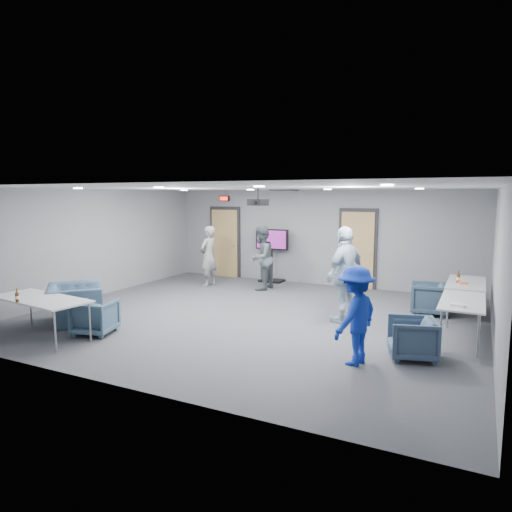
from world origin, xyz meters
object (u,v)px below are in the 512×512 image
at_px(person_d, 356,315).
at_px(bottle_right, 458,278).
at_px(projector, 258,202).
at_px(person_c, 345,275).
at_px(bottle_front, 17,297).
at_px(table_front_left, 41,300).
at_px(chair_front_a, 95,317).
at_px(table_right_a, 466,284).
at_px(chair_right_a, 429,298).
at_px(tv_stand, 272,252).
at_px(person_a, 209,256).
at_px(person_b, 261,258).
at_px(chair_right_c, 412,338).
at_px(table_right_b, 462,303).
at_px(chair_front_b, 75,304).

distance_m(person_d, bottle_right, 3.81).
height_order(person_d, projector, projector).
xyz_separation_m(person_c, bottle_front, (-4.66, -3.85, -0.15)).
xyz_separation_m(table_front_left, bottle_front, (-0.08, -0.39, 0.13)).
xyz_separation_m(chair_front_a, table_right_a, (6.07, 4.46, 0.37)).
xyz_separation_m(chair_right_a, tv_stand, (-4.57, 1.89, 0.55)).
bearing_deg(person_a, chair_front_a, 12.90).
xyz_separation_m(person_d, bottle_front, (-5.43, -1.62, 0.06)).
xyz_separation_m(person_b, person_d, (3.67, -4.35, -0.11)).
relative_size(chair_right_c, table_right_b, 0.41).
bearing_deg(person_c, table_front_left, -33.29).
distance_m(chair_front_a, table_right_b, 6.60).
relative_size(table_right_a, table_right_b, 1.03).
bearing_deg(person_a, bottle_front, 4.30).
height_order(chair_right_a, projector, projector).
xyz_separation_m(person_b, projector, (0.97, -2.17, 1.54)).
bearing_deg(person_c, table_right_b, 101.58).
distance_m(bottle_front, tv_stand, 7.30).
relative_size(person_a, person_d, 1.13).
height_order(table_front_left, tv_stand, tv_stand).
distance_m(person_d, tv_stand, 6.75).
distance_m(person_a, bottle_right, 6.50).
height_order(table_front_left, bottle_front, bottle_front).
bearing_deg(bottle_front, chair_right_a, 40.62).
xyz_separation_m(chair_front_b, table_front_left, (0.27, -1.00, 0.31)).
height_order(table_right_b, tv_stand, tv_stand).
bearing_deg(projector, bottle_front, -115.57).
bearing_deg(table_right_a, bottle_right, 145.69).
xyz_separation_m(chair_right_c, chair_front_a, (-5.42, -1.26, -0.00)).
bearing_deg(person_d, person_b, -123.90).
height_order(chair_right_c, chair_front_a, chair_right_c).
relative_size(chair_right_a, chair_front_b, 0.64).
bearing_deg(table_right_a, person_b, 84.10).
xyz_separation_m(person_d, table_right_a, (1.40, 3.82, -0.07)).
bearing_deg(table_right_a, person_a, 87.13).
distance_m(bottle_right, tv_stand, 5.48).
height_order(chair_front_b, table_right_b, chair_front_b).
bearing_deg(projector, chair_right_c, -14.08).
xyz_separation_m(person_d, tv_stand, (-3.89, 5.51, 0.13)).
height_order(table_right_a, table_right_b, same).
relative_size(chair_right_a, chair_right_c, 1.05).
distance_m(bottle_front, projector, 4.94).
height_order(chair_right_a, table_right_a, table_right_a).
bearing_deg(chair_right_c, table_right_b, 136.56).
bearing_deg(table_right_a, person_c, 126.23).
xyz_separation_m(chair_right_a, table_right_a, (0.71, 0.20, 0.34)).
bearing_deg(chair_right_c, person_b, -146.86).
distance_m(person_d, bottle_front, 5.67).
relative_size(person_c, bottle_front, 8.13).
bearing_deg(chair_right_a, person_d, -16.72).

